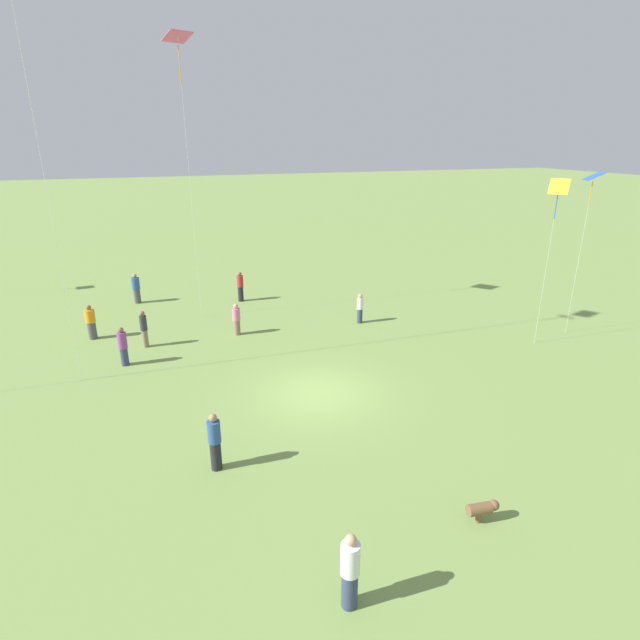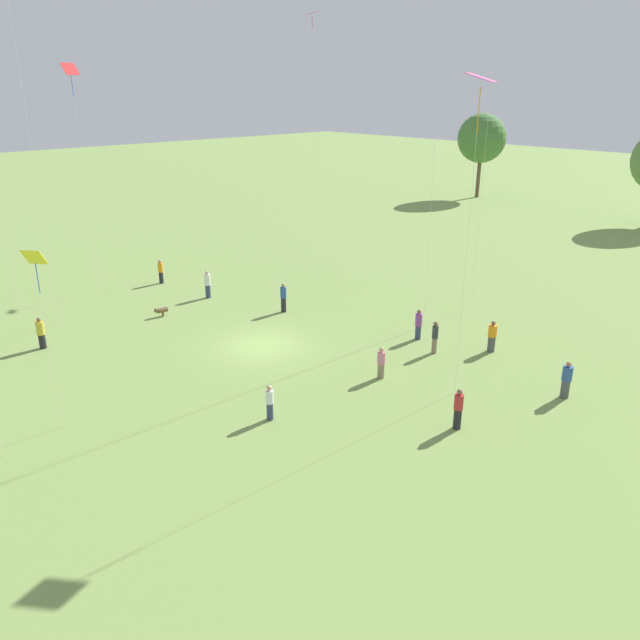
% 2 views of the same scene
% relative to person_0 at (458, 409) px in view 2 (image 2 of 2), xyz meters
% --- Properties ---
extents(ground_plane, '(240.00, 240.00, 0.00)m').
position_rel_person_0_xyz_m(ground_plane, '(-12.47, -0.45, -0.90)').
color(ground_plane, '#7A994C').
extents(tree_0, '(5.94, 5.94, 10.19)m').
position_rel_person_0_xyz_m(tree_0, '(-31.88, 49.59, 6.30)').
color(tree_0, brown).
rests_on(tree_0, ground_plane).
extents(person_0, '(0.53, 0.53, 1.80)m').
position_rel_person_0_xyz_m(person_0, '(0.00, 0.00, 0.00)').
color(person_0, '#232328').
rests_on(person_0, ground_plane).
extents(person_1, '(0.57, 0.57, 1.86)m').
position_rel_person_0_xyz_m(person_1, '(-21.41, 2.06, 0.02)').
color(person_1, '#333D5B').
rests_on(person_1, ground_plane).
extents(person_2, '(0.50, 0.50, 1.78)m').
position_rel_person_0_xyz_m(person_2, '(1.74, 5.85, -0.03)').
color(person_2, '#4C4C51').
rests_on(person_2, ground_plane).
extents(person_3, '(0.63, 0.63, 1.73)m').
position_rel_person_0_xyz_m(person_3, '(-3.46, 8.01, -0.06)').
color(person_3, '#4C4C51').
rests_on(person_3, ground_plane).
extents(person_4, '(0.54, 0.54, 1.85)m').
position_rel_person_0_xyz_m(person_4, '(-15.81, 3.94, 0.03)').
color(person_4, '#232328').
rests_on(person_4, ground_plane).
extents(person_5, '(0.60, 0.60, 1.76)m').
position_rel_person_0_xyz_m(person_5, '(-20.31, -9.29, -0.03)').
color(person_5, '#232328').
rests_on(person_5, ground_plane).
extents(person_6, '(0.43, 0.43, 1.71)m').
position_rel_person_0_xyz_m(person_6, '(-26.48, 1.45, -0.04)').
color(person_6, '#232328').
rests_on(person_6, ground_plane).
extents(person_7, '(0.49, 0.49, 1.61)m').
position_rel_person_0_xyz_m(person_7, '(-5.33, 1.27, -0.10)').
color(person_7, '#847056').
rests_on(person_7, ground_plane).
extents(person_8, '(0.45, 0.45, 1.78)m').
position_rel_person_0_xyz_m(person_8, '(-5.41, 5.62, 0.01)').
color(person_8, '#847056').
rests_on(person_8, ground_plane).
extents(person_9, '(0.46, 0.46, 1.75)m').
position_rel_person_0_xyz_m(person_9, '(-7.22, 6.52, -0.03)').
color(person_9, '#333D5B').
rests_on(person_9, ground_plane).
extents(person_10, '(0.36, 0.36, 1.61)m').
position_rel_person_0_xyz_m(person_10, '(-5.88, -5.18, -0.09)').
color(person_10, '#333D5B').
rests_on(person_10, ground_plane).
extents(kite_1, '(1.04, 1.03, 18.71)m').
position_rel_person_0_xyz_m(kite_1, '(-26.76, 16.53, 16.31)').
color(kite_1, red).
rests_on(kite_1, ground_plane).
extents(kite_2, '(0.79, 1.06, 14.71)m').
position_rel_person_0_xyz_m(kite_2, '(-30.12, -1.68, 12.81)').
color(kite_2, red).
rests_on(kite_2, ground_plane).
extents(kite_5, '(1.44, 1.47, 13.80)m').
position_rel_person_0_xyz_m(kite_5, '(-1.94, 2.60, 12.27)').
color(kite_5, '#E54C99').
rests_on(kite_5, ground_plane).
extents(kite_8, '(0.93, 0.89, 7.61)m').
position_rel_person_0_xyz_m(kite_8, '(-11.31, -11.90, 6.10)').
color(kite_8, yellow).
rests_on(kite_8, ground_plane).
extents(dog_0, '(0.38, 0.86, 0.58)m').
position_rel_person_0_xyz_m(dog_0, '(-20.32, -2.10, -0.51)').
color(dog_0, brown).
rests_on(dog_0, ground_plane).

